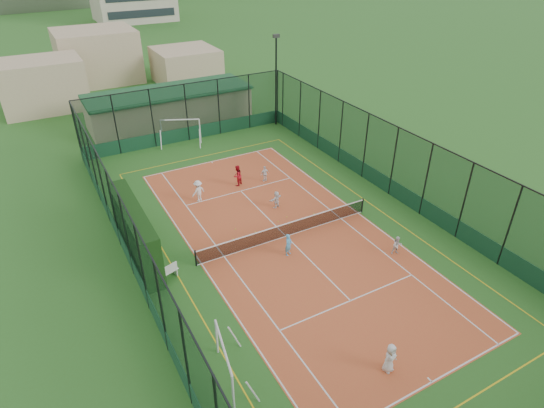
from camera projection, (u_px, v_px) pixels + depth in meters
The scene contains 18 objects.
ground at pixel (286, 236), 27.63m from camera, with size 300.00×300.00×0.00m, color #2E6522.
court_slab at pixel (286, 236), 27.63m from camera, with size 11.17×23.97×0.01m, color #C5472B.
tennis_net at pixel (286, 229), 27.36m from camera, with size 11.67×0.12×1.06m, color black, non-canonical shape.
perimeter_fence at pixel (287, 201), 26.34m from camera, with size 18.12×34.12×5.00m, color black, non-canonical shape.
floodlight_ne at pixel (276, 81), 41.49m from camera, with size 0.60×0.26×8.25m, color black, non-canonical shape.
clubhouse at pixel (170, 106), 43.30m from camera, with size 15.20×7.20×3.15m, color tan, non-canonical shape.
hedge_left at pixel (135, 232), 25.29m from camera, with size 1.08×7.17×3.14m, color black.
white_bench at pixel (162, 274), 23.85m from camera, with size 1.79×0.49×1.01m, color white, non-canonical shape.
futsal_goal_near at pixel (224, 363), 18.38m from camera, with size 0.88×3.02×1.95m, color white, non-canonical shape.
futsal_goal_far at pixel (181, 132), 39.09m from camera, with size 3.39×0.98×2.19m, color white, non-canonical shape.
child_near_left at pixel (390, 358), 18.88m from camera, with size 0.71×0.46×1.45m, color silver.
child_near_mid at pixel (288, 245), 25.75m from camera, with size 0.50×0.33×1.37m, color #50ACE3.
child_near_right at pixel (397, 245), 25.86m from camera, with size 0.56×0.44×1.16m, color silver.
child_far_left at pixel (198, 191), 30.86m from camera, with size 1.00×0.58×1.55m, color white.
child_far_right at pixel (265, 174), 33.42m from camera, with size 0.71×0.29×1.21m, color white.
child_far_back at pixel (276, 199), 30.25m from camera, with size 1.10×0.35×1.19m, color white.
coach at pixel (237, 176), 32.79m from camera, with size 0.76×0.59×1.56m, color red.
tennis_balls at pixel (271, 225), 28.64m from camera, with size 5.91×1.24×0.07m.
Camera 1 is at (-11.69, -19.39, 15.99)m, focal length 30.00 mm.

